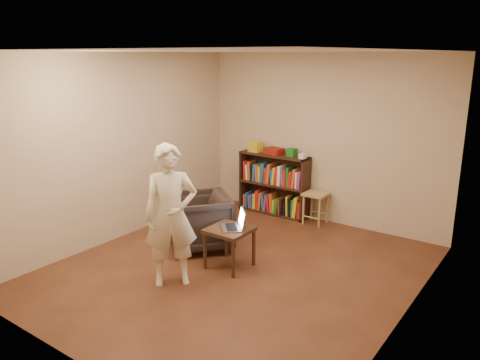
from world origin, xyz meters
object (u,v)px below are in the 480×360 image
Objects in this scene: laptop at (236,224)px; person at (171,216)px; stool at (316,199)px; side_table at (229,235)px; armchair at (199,221)px; bookshelf at (274,187)px.

laptop is 0.87m from person.
stool is 1.97m from laptop.
side_table is 0.16m from laptop.
stool is 0.31× the size of person.
bookshelf is at bearing 126.75° from armchair.
bookshelf is 2.35× the size of side_table.
person is (-0.28, -0.71, 0.39)m from side_table.
armchair is at bearing -116.25° from stool.
person is (-0.44, -2.73, 0.41)m from stool.
laptop is (0.77, -0.21, 0.19)m from armchair.
side_table is 0.86m from person.
person is (0.43, -0.97, 0.44)m from armchair.
bookshelf is at bearing 50.58° from person.
bookshelf is 2.89× the size of laptop.
armchair is 1.61× the size of side_table.
stool is (0.79, -0.06, -0.04)m from bookshelf.
stool is at bearing -4.61° from bookshelf.
armchair and laptop have the same top height.
bookshelf is 2.41× the size of stool.
armchair is 0.82m from laptop.
side_table is (-0.16, -2.01, 0.02)m from stool.
laptop reaches higher than side_table.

